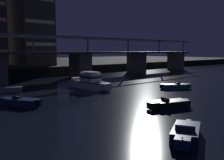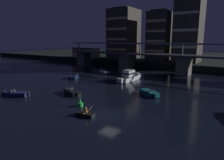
# 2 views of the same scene
# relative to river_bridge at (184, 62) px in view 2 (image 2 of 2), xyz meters

# --- Properties ---
(ground_plane) EXTENTS (400.00, 400.00, 0.00)m
(ground_plane) POSITION_rel_river_bridge_xyz_m (-0.00, -38.72, -4.02)
(ground_plane) COLOR black
(far_riverbank) EXTENTS (240.00, 80.00, 2.20)m
(far_riverbank) POSITION_rel_river_bridge_xyz_m (-0.00, 48.01, -2.92)
(far_riverbank) COLOR black
(far_riverbank) RESTS_ON ground
(river_bridge) EXTENTS (84.47, 6.40, 9.38)m
(river_bridge) POSITION_rel_river_bridge_xyz_m (0.00, 0.00, 0.00)
(river_bridge) COLOR #605B51
(river_bridge) RESTS_ON ground
(tower_west_low) EXTENTS (10.78, 12.34, 21.72)m
(tower_west_low) POSITION_rel_river_bridge_xyz_m (-31.04, 17.33, 8.89)
(tower_west_low) COLOR #38332D
(tower_west_low) RESTS_ON far_riverbank
(tower_west_tall) EXTENTS (8.54, 9.86, 19.88)m
(tower_west_tall) POSITION_rel_river_bridge_xyz_m (-15.32, 19.79, 7.97)
(tower_west_tall) COLOR #38332D
(tower_west_tall) RESTS_ON far_riverbank
(tower_central) EXTENTS (8.81, 10.87, 29.30)m
(tower_central) POSITION_rel_river_bridge_xyz_m (-3.58, 17.57, 12.68)
(tower_central) COLOR #38332D
(tower_central) RESTS_ON far_riverbank
(waterfront_pavilion) EXTENTS (12.40, 7.40, 4.70)m
(waterfront_pavilion) POSITION_rel_river_bridge_xyz_m (-48.78, 11.91, 0.42)
(waterfront_pavilion) COLOR #B2AD9E
(waterfront_pavilion) RESTS_ON far_riverbank
(cabin_cruiser_near_left) EXTENTS (2.73, 9.15, 2.79)m
(cabin_cruiser_near_left) POSITION_rel_river_bridge_xyz_m (-9.59, -15.99, -2.97)
(cabin_cruiser_near_left) COLOR silver
(cabin_cruiser_near_left) RESTS_ON ground
(speedboat_near_center) EXTENTS (5.05, 3.16, 1.16)m
(speedboat_near_center) POSITION_rel_river_bridge_xyz_m (-21.35, -10.92, -3.61)
(speedboat_near_center) COLOR gray
(speedboat_near_center) RESTS_ON ground
(speedboat_near_right) EXTENTS (3.55, 4.88, 1.16)m
(speedboat_near_right) POSITION_rel_river_bridge_xyz_m (-23.71, -21.65, -3.61)
(speedboat_near_right) COLOR #19234C
(speedboat_near_right) RESTS_ON ground
(speedboat_mid_center) EXTENTS (4.94, 3.41, 1.16)m
(speedboat_mid_center) POSITION_rel_river_bridge_xyz_m (-19.85, -40.54, -3.61)
(speedboat_mid_center) COLOR #19234C
(speedboat_mid_center) RESTS_ON ground
(speedboat_mid_right) EXTENTS (5.15, 2.92, 1.16)m
(speedboat_mid_right) POSITION_rel_river_bridge_xyz_m (-12.20, -33.78, -3.61)
(speedboat_mid_right) COLOR black
(speedboat_mid_right) RESTS_ON ground
(speedboat_far_left) EXTENTS (4.78, 3.81, 1.16)m
(speedboat_far_left) POSITION_rel_river_bridge_xyz_m (0.45, -25.94, -3.61)
(speedboat_far_left) COLOR #196066
(speedboat_far_left) RESTS_ON ground
(channel_buoy) EXTENTS (0.90, 0.90, 1.76)m
(channel_buoy) POSITION_rel_river_bridge_xyz_m (-5.96, -38.22, -3.54)
(channel_buoy) COLOR green
(channel_buoy) RESTS_ON ground
(dinghy_with_paddler) EXTENTS (2.73, 2.53, 1.36)m
(dinghy_with_paddler) POSITION_rel_river_bridge_xyz_m (-2.51, -40.90, -3.74)
(dinghy_with_paddler) COLOR black
(dinghy_with_paddler) RESTS_ON ground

